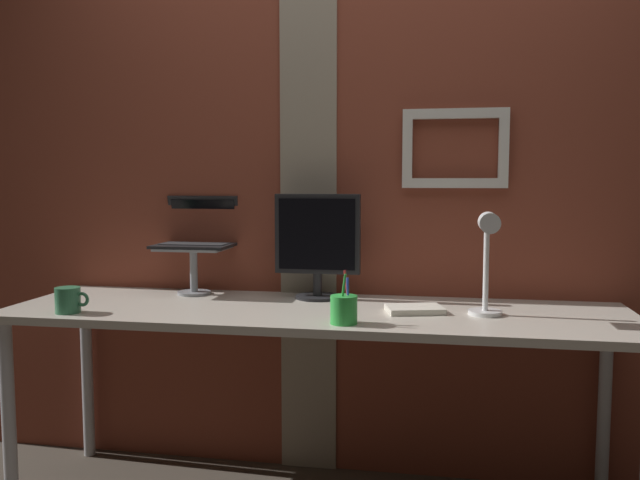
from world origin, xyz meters
The scene contains 9 objects.
brick_wall_back centered at (0.00, 0.46, 1.20)m, with size 3.73×0.16×2.39m.
desk centered at (-0.11, 0.07, 0.70)m, with size 2.33×0.67×0.77m.
monitor centered at (-0.15, 0.28, 1.01)m, with size 0.35×0.18×0.43m.
laptop_stand centered at (-0.68, 0.28, 0.91)m, with size 0.28×0.22×0.20m.
laptop centered at (-0.68, 0.35, 1.03)m, with size 0.32×0.28×0.21m.
desk_lamp centered at (0.51, 0.01, 1.00)m, with size 0.12×0.20×0.37m.
pen_cup centered at (0.03, -0.17, 0.82)m, with size 0.09×0.09×0.18m.
coffee_mug centered at (-0.98, -0.17, 0.82)m, with size 0.13×0.09×0.09m.
paper_clutter_stack centered at (0.25, 0.07, 0.78)m, with size 0.20×0.14×0.02m, color silver.
Camera 1 is at (0.33, -2.30, 1.25)m, focal length 36.50 mm.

